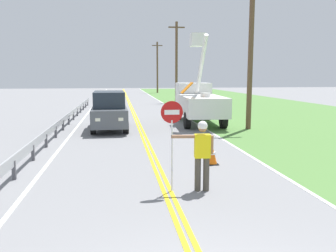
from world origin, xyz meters
The scene contains 14 objects.
grass_verge_right centered at (11.60, 20.00, 0.00)m, with size 16.00×110.00×0.01m, color #517F3D.
centerline_yellow_left centered at (-0.09, 20.00, 0.01)m, with size 0.11×110.00×0.01m, color yellow.
centerline_yellow_right centered at (0.09, 20.00, 0.01)m, with size 0.11×110.00×0.01m, color yellow.
edge_line_right centered at (3.60, 20.00, 0.01)m, with size 0.12×110.00×0.01m, color silver.
edge_line_left centered at (-3.60, 20.00, 0.01)m, with size 0.12×110.00×0.01m, color silver.
flagger_worker centered at (0.88, 4.93, 1.05)m, with size 1.08×0.28×1.83m.
stop_sign_paddle centered at (0.12, 5.01, 1.71)m, with size 0.56×0.04×2.33m.
utility_bucket_truck centered at (3.78, 17.88, 1.42)m, with size 2.99×6.92×5.57m.
oncoming_suv_nearest centered at (-1.69, 15.67, 1.06)m, with size 1.99×4.64×2.10m.
utility_pole_near centered at (5.97, 14.87, 4.42)m, with size 1.80×0.28×8.48m.
utility_pole_mid centered at (5.32, 35.24, 4.59)m, with size 1.80×0.28×8.80m.
utility_pole_far centered at (5.56, 56.35, 4.48)m, with size 1.80×0.28×8.59m.
traffic_cone_lead centered at (1.88, 7.54, 0.34)m, with size 0.40×0.40×0.70m.
guardrail_left_shoulder centered at (-4.20, 16.93, 0.52)m, with size 0.10×32.00×0.71m.
Camera 1 is at (-1.21, -3.55, 2.96)m, focal length 37.23 mm.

